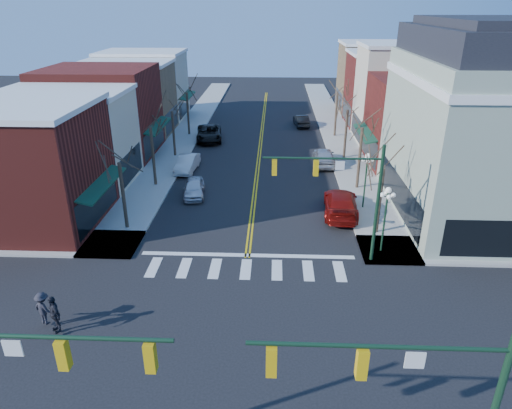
# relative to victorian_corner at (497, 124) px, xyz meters

# --- Properties ---
(ground) EXTENTS (160.00, 160.00, 0.00)m
(ground) POSITION_rel_victorian_corner_xyz_m (-16.50, -14.50, -6.66)
(ground) COLOR black
(ground) RESTS_ON ground
(sidewalk_left) EXTENTS (3.50, 70.00, 0.15)m
(sidewalk_left) POSITION_rel_victorian_corner_xyz_m (-25.25, 5.50, -6.58)
(sidewalk_left) COLOR #9E9B93
(sidewalk_left) RESTS_ON ground
(sidewalk_right) EXTENTS (3.50, 70.00, 0.15)m
(sidewalk_right) POSITION_rel_victorian_corner_xyz_m (-7.75, 5.50, -6.58)
(sidewalk_right) COLOR #9E9B93
(sidewalk_right) RESTS_ON ground
(bldg_left_brick_a) EXTENTS (10.00, 8.50, 8.00)m
(bldg_left_brick_a) POSITION_rel_victorian_corner_xyz_m (-32.00, -2.75, -2.66)
(bldg_left_brick_a) COLOR maroon
(bldg_left_brick_a) RESTS_ON ground
(bldg_left_stucco_a) EXTENTS (10.00, 7.00, 7.50)m
(bldg_left_stucco_a) POSITION_rel_victorian_corner_xyz_m (-32.00, 5.00, -2.91)
(bldg_left_stucco_a) COLOR beige
(bldg_left_stucco_a) RESTS_ON ground
(bldg_left_brick_b) EXTENTS (10.00, 9.00, 8.50)m
(bldg_left_brick_b) POSITION_rel_victorian_corner_xyz_m (-32.00, 13.00, -2.41)
(bldg_left_brick_b) COLOR maroon
(bldg_left_brick_b) RESTS_ON ground
(bldg_left_tan) EXTENTS (10.00, 7.50, 7.80)m
(bldg_left_tan) POSITION_rel_victorian_corner_xyz_m (-32.00, 21.25, -2.76)
(bldg_left_tan) COLOR #937651
(bldg_left_tan) RESTS_ON ground
(bldg_left_stucco_b) EXTENTS (10.00, 8.00, 8.20)m
(bldg_left_stucco_b) POSITION_rel_victorian_corner_xyz_m (-32.00, 29.00, -2.56)
(bldg_left_stucco_b) COLOR beige
(bldg_left_stucco_b) RESTS_ON ground
(bldg_right_brick_a) EXTENTS (10.00, 8.50, 8.00)m
(bldg_right_brick_a) POSITION_rel_victorian_corner_xyz_m (-1.00, 11.25, -2.66)
(bldg_right_brick_a) COLOR maroon
(bldg_right_brick_a) RESTS_ON ground
(bldg_right_stucco) EXTENTS (10.00, 7.00, 10.00)m
(bldg_right_stucco) POSITION_rel_victorian_corner_xyz_m (-1.00, 19.00, -1.66)
(bldg_right_stucco) COLOR beige
(bldg_right_stucco) RESTS_ON ground
(bldg_right_brick_b) EXTENTS (10.00, 8.00, 8.50)m
(bldg_right_brick_b) POSITION_rel_victorian_corner_xyz_m (-1.00, 26.50, -2.41)
(bldg_right_brick_b) COLOR maroon
(bldg_right_brick_b) RESTS_ON ground
(bldg_right_tan) EXTENTS (10.00, 8.00, 9.00)m
(bldg_right_tan) POSITION_rel_victorian_corner_xyz_m (-1.00, 34.50, -2.16)
(bldg_right_tan) COLOR #937651
(bldg_right_tan) RESTS_ON ground
(victorian_corner) EXTENTS (12.25, 14.25, 13.30)m
(victorian_corner) POSITION_rel_victorian_corner_xyz_m (0.00, 0.00, 0.00)
(victorian_corner) COLOR #94A28C
(victorian_corner) RESTS_ON ground
(traffic_mast_near_left) EXTENTS (6.60, 0.28, 7.20)m
(traffic_mast_near_left) POSITION_rel_victorian_corner_xyz_m (-22.05, -21.90, -1.95)
(traffic_mast_near_left) COLOR #14331E
(traffic_mast_near_left) RESTS_ON ground
(traffic_mast_near_right) EXTENTS (6.60, 0.28, 7.20)m
(traffic_mast_near_right) POSITION_rel_victorian_corner_xyz_m (-10.95, -21.90, -1.95)
(traffic_mast_near_right) COLOR #14331E
(traffic_mast_near_right) RESTS_ON ground
(traffic_mast_far_right) EXTENTS (6.60, 0.28, 7.20)m
(traffic_mast_far_right) POSITION_rel_victorian_corner_xyz_m (-10.95, -7.10, -1.95)
(traffic_mast_far_right) COLOR #14331E
(traffic_mast_far_right) RESTS_ON ground
(lamppost_corner) EXTENTS (0.36, 0.36, 4.33)m
(lamppost_corner) POSITION_rel_victorian_corner_xyz_m (-8.30, -6.00, -3.70)
(lamppost_corner) COLOR #14331E
(lamppost_corner) RESTS_ON ground
(lamppost_midblock) EXTENTS (0.36, 0.36, 4.33)m
(lamppost_midblock) POSITION_rel_victorian_corner_xyz_m (-8.30, 0.50, -3.70)
(lamppost_midblock) COLOR #14331E
(lamppost_midblock) RESTS_ON ground
(tree_left_a) EXTENTS (0.24, 0.24, 4.76)m
(tree_left_a) POSITION_rel_victorian_corner_xyz_m (-24.90, -3.50, -4.28)
(tree_left_a) COLOR #382B21
(tree_left_a) RESTS_ON ground
(tree_left_b) EXTENTS (0.24, 0.24, 5.04)m
(tree_left_b) POSITION_rel_victorian_corner_xyz_m (-24.90, 4.50, -4.14)
(tree_left_b) COLOR #382B21
(tree_left_b) RESTS_ON ground
(tree_left_c) EXTENTS (0.24, 0.24, 4.55)m
(tree_left_c) POSITION_rel_victorian_corner_xyz_m (-24.90, 12.50, -4.38)
(tree_left_c) COLOR #382B21
(tree_left_c) RESTS_ON ground
(tree_left_d) EXTENTS (0.24, 0.24, 4.90)m
(tree_left_d) POSITION_rel_victorian_corner_xyz_m (-24.90, 20.50, -4.21)
(tree_left_d) COLOR #382B21
(tree_left_d) RESTS_ON ground
(tree_right_a) EXTENTS (0.24, 0.24, 4.62)m
(tree_right_a) POSITION_rel_victorian_corner_xyz_m (-8.10, -3.50, -4.35)
(tree_right_a) COLOR #382B21
(tree_right_a) RESTS_ON ground
(tree_right_b) EXTENTS (0.24, 0.24, 5.18)m
(tree_right_b) POSITION_rel_victorian_corner_xyz_m (-8.10, 4.50, -4.07)
(tree_right_b) COLOR #382B21
(tree_right_b) RESTS_ON ground
(tree_right_c) EXTENTS (0.24, 0.24, 4.83)m
(tree_right_c) POSITION_rel_victorian_corner_xyz_m (-8.10, 12.50, -4.24)
(tree_right_c) COLOR #382B21
(tree_right_c) RESTS_ON ground
(tree_right_d) EXTENTS (0.24, 0.24, 4.97)m
(tree_right_d) POSITION_rel_victorian_corner_xyz_m (-8.10, 20.50, -4.17)
(tree_right_d) COLOR #382B21
(tree_right_d) RESTS_ON ground
(car_left_near) EXTENTS (2.01, 4.08, 1.34)m
(car_left_near) POSITION_rel_victorian_corner_xyz_m (-21.30, 2.49, -5.99)
(car_left_near) COLOR silver
(car_left_near) RESTS_ON ground
(car_left_mid) EXTENTS (1.82, 4.46, 1.44)m
(car_left_mid) POSITION_rel_victorian_corner_xyz_m (-22.90, 8.30, -5.94)
(car_left_mid) COLOR silver
(car_left_mid) RESTS_ON ground
(car_left_far) EXTENTS (3.38, 6.09, 1.61)m
(car_left_far) POSITION_rel_victorian_corner_xyz_m (-22.26, 18.40, -5.85)
(car_left_far) COLOR black
(car_left_far) RESTS_ON ground
(car_right_near) EXTENTS (2.85, 5.97, 1.68)m
(car_right_near) POSITION_rel_victorian_corner_xyz_m (-10.10, -0.46, -5.82)
(car_right_near) COLOR maroon
(car_right_near) RESTS_ON ground
(car_right_mid) EXTENTS (2.01, 4.84, 1.64)m
(car_right_mid) POSITION_rel_victorian_corner_xyz_m (-10.29, 10.55, -5.84)
(car_right_mid) COLOR silver
(car_right_mid) RESTS_ON ground
(car_right_far) EXTENTS (1.99, 4.42, 1.41)m
(car_right_far) POSITION_rel_victorian_corner_xyz_m (-11.70, 25.28, -5.95)
(car_right_far) COLOR black
(car_right_far) RESTS_ON ground
(pedestrian_dark_a) EXTENTS (1.11, 1.11, 1.89)m
(pedestrian_dark_a) POSITION_rel_victorian_corner_xyz_m (-24.92, -14.21, -5.56)
(pedestrian_dark_a) COLOR black
(pedestrian_dark_a) RESTS_ON sidewalk_left
(pedestrian_dark_b) EXTENTS (1.26, 1.02, 1.70)m
(pedestrian_dark_b) POSITION_rel_victorian_corner_xyz_m (-25.69, -13.71, -5.66)
(pedestrian_dark_b) COLOR black
(pedestrian_dark_b) RESTS_ON sidewalk_left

